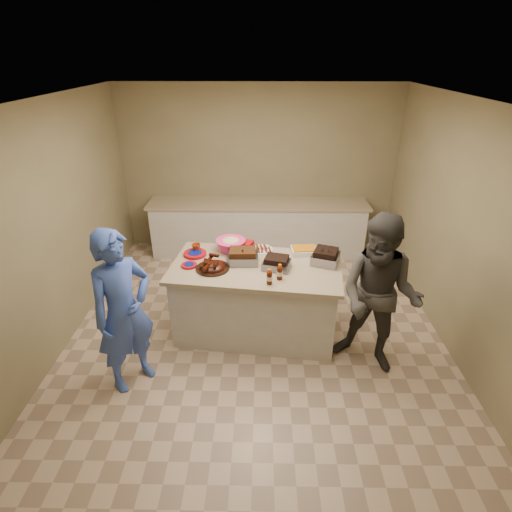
{
  "coord_description": "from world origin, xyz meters",
  "views": [
    {
      "loc": [
        0.07,
        -4.0,
        3.13
      ],
      "look_at": [
        0.0,
        0.06,
        1.02
      ],
      "focal_mm": 28.0,
      "sensor_mm": 36.0,
      "label": 1
    }
  ],
  "objects_px": {
    "coleslaw_bowl": "(231,251)",
    "mustard_bottle": "(236,258)",
    "plastic_cup": "(197,252)",
    "roasting_pan": "(325,263)",
    "bbq_bottle_a": "(269,284)",
    "rib_platter": "(213,269)",
    "guest_gray": "(368,362)",
    "guest_blue": "(136,379)",
    "island": "(256,330)",
    "bbq_bottle_b": "(279,279)"
  },
  "relations": [
    {
      "from": "guest_blue",
      "to": "bbq_bottle_b",
      "type": "bearing_deg",
      "value": -28.55
    },
    {
      "from": "roasting_pan",
      "to": "mustard_bottle",
      "type": "relative_size",
      "value": 2.32
    },
    {
      "from": "bbq_bottle_a",
      "to": "guest_gray",
      "type": "height_order",
      "value": "bbq_bottle_a"
    },
    {
      "from": "bbq_bottle_a",
      "to": "bbq_bottle_b",
      "type": "bearing_deg",
      "value": 41.89
    },
    {
      "from": "bbq_bottle_a",
      "to": "mustard_bottle",
      "type": "xyz_separation_m",
      "value": [
        -0.39,
        0.58,
        0.0
      ]
    },
    {
      "from": "mustard_bottle",
      "to": "plastic_cup",
      "type": "xyz_separation_m",
      "value": [
        -0.49,
        0.16,
        0.0
      ]
    },
    {
      "from": "plastic_cup",
      "to": "roasting_pan",
      "type": "bearing_deg",
      "value": -9.96
    },
    {
      "from": "coleslaw_bowl",
      "to": "guest_gray",
      "type": "height_order",
      "value": "coleslaw_bowl"
    },
    {
      "from": "mustard_bottle",
      "to": "guest_gray",
      "type": "bearing_deg",
      "value": -26.29
    },
    {
      "from": "guest_blue",
      "to": "guest_gray",
      "type": "bearing_deg",
      "value": -42.04
    },
    {
      "from": "rib_platter",
      "to": "guest_gray",
      "type": "xyz_separation_m",
      "value": [
        1.76,
        -0.48,
        -0.92
      ]
    },
    {
      "from": "bbq_bottle_a",
      "to": "mustard_bottle",
      "type": "bearing_deg",
      "value": 124.05
    },
    {
      "from": "coleslaw_bowl",
      "to": "bbq_bottle_a",
      "type": "relative_size",
      "value": 2.07
    },
    {
      "from": "coleslaw_bowl",
      "to": "mustard_bottle",
      "type": "distance_m",
      "value": 0.21
    },
    {
      "from": "coleslaw_bowl",
      "to": "plastic_cup",
      "type": "xyz_separation_m",
      "value": [
        -0.42,
        -0.03,
        0.0
      ]
    },
    {
      "from": "island",
      "to": "rib_platter",
      "type": "height_order",
      "value": "rib_platter"
    },
    {
      "from": "roasting_pan",
      "to": "guest_blue",
      "type": "relative_size",
      "value": 0.17
    },
    {
      "from": "bbq_bottle_b",
      "to": "island",
      "type": "bearing_deg",
      "value": 131.28
    },
    {
      "from": "rib_platter",
      "to": "mustard_bottle",
      "type": "distance_m",
      "value": 0.36
    },
    {
      "from": "guest_blue",
      "to": "plastic_cup",
      "type": "bearing_deg",
      "value": 17.48
    },
    {
      "from": "island",
      "to": "rib_platter",
      "type": "relative_size",
      "value": 5.08
    },
    {
      "from": "bbq_bottle_a",
      "to": "plastic_cup",
      "type": "height_order",
      "value": "bbq_bottle_a"
    },
    {
      "from": "bbq_bottle_a",
      "to": "mustard_bottle",
      "type": "height_order",
      "value": "bbq_bottle_a"
    },
    {
      "from": "bbq_bottle_a",
      "to": "guest_blue",
      "type": "xyz_separation_m",
      "value": [
        -1.42,
        -0.46,
        -0.92
      ]
    },
    {
      "from": "rib_platter",
      "to": "guest_gray",
      "type": "distance_m",
      "value": 2.04
    },
    {
      "from": "bbq_bottle_a",
      "to": "bbq_bottle_b",
      "type": "distance_m",
      "value": 0.15
    },
    {
      "from": "rib_platter",
      "to": "bbq_bottle_a",
      "type": "height_order",
      "value": "bbq_bottle_a"
    },
    {
      "from": "rib_platter",
      "to": "mustard_bottle",
      "type": "height_order",
      "value": "rib_platter"
    },
    {
      "from": "roasting_pan",
      "to": "bbq_bottle_a",
      "type": "distance_m",
      "value": 0.81
    },
    {
      "from": "rib_platter",
      "to": "bbq_bottle_a",
      "type": "relative_size",
      "value": 2.17
    },
    {
      "from": "rib_platter",
      "to": "roasting_pan",
      "type": "height_order",
      "value": "rib_platter"
    },
    {
      "from": "guest_gray",
      "to": "bbq_bottle_b",
      "type": "bearing_deg",
      "value": -164.9
    },
    {
      "from": "coleslaw_bowl",
      "to": "guest_blue",
      "type": "relative_size",
      "value": 0.21
    },
    {
      "from": "coleslaw_bowl",
      "to": "guest_gray",
      "type": "distance_m",
      "value": 2.06
    },
    {
      "from": "coleslaw_bowl",
      "to": "guest_blue",
      "type": "bearing_deg",
      "value": -127.83
    },
    {
      "from": "bbq_bottle_a",
      "to": "island",
      "type": "bearing_deg",
      "value": 110.53
    },
    {
      "from": "bbq_bottle_b",
      "to": "rib_platter",
      "type": "bearing_deg",
      "value": 163.96
    },
    {
      "from": "island",
      "to": "bbq_bottle_b",
      "type": "relative_size",
      "value": 10.73
    },
    {
      "from": "mustard_bottle",
      "to": "guest_gray",
      "type": "relative_size",
      "value": 0.07
    },
    {
      "from": "island",
      "to": "guest_gray",
      "type": "relative_size",
      "value": 1.1
    },
    {
      "from": "coleslaw_bowl",
      "to": "mustard_bottle",
      "type": "xyz_separation_m",
      "value": [
        0.07,
        -0.19,
        0.0
      ]
    },
    {
      "from": "roasting_pan",
      "to": "guest_gray",
      "type": "relative_size",
      "value": 0.17
    },
    {
      "from": "coleslaw_bowl",
      "to": "bbq_bottle_b",
      "type": "relative_size",
      "value": 2.01
    },
    {
      "from": "guest_gray",
      "to": "roasting_pan",
      "type": "bearing_deg",
      "value": 155.98
    },
    {
      "from": "rib_platter",
      "to": "plastic_cup",
      "type": "height_order",
      "value": "rib_platter"
    },
    {
      "from": "plastic_cup",
      "to": "coleslaw_bowl",
      "type": "bearing_deg",
      "value": 4.0
    },
    {
      "from": "island",
      "to": "coleslaw_bowl",
      "type": "xyz_separation_m",
      "value": [
        -0.31,
        0.38,
        0.92
      ]
    },
    {
      "from": "bbq_bottle_b",
      "to": "plastic_cup",
      "type": "xyz_separation_m",
      "value": [
        -0.99,
        0.64,
        0.0
      ]
    },
    {
      "from": "plastic_cup",
      "to": "bbq_bottle_a",
      "type": "bearing_deg",
      "value": -40.12
    },
    {
      "from": "rib_platter",
      "to": "coleslaw_bowl",
      "type": "height_order",
      "value": "coleslaw_bowl"
    }
  ]
}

